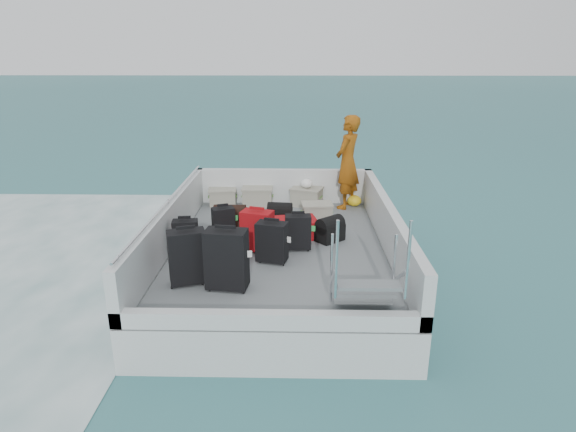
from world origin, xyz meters
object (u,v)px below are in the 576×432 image
(crate_0, at_px, (223,198))
(crate_2, at_px, (307,197))
(suitcase_1, at_px, (186,238))
(suitcase_3, at_px, (227,260))
(crate_3, at_px, (317,213))
(suitcase_5, at_px, (257,231))
(suitcase_8, at_px, (293,228))
(suitcase_6, at_px, (272,242))
(suitcase_7, at_px, (298,233))
(passenger, at_px, (348,162))
(suitcase_2, at_px, (223,223))
(crate_1, at_px, (258,197))
(suitcase_0, at_px, (188,258))

(crate_0, height_order, crate_2, crate_2)
(suitcase_1, distance_m, suitcase_3, 1.35)
(crate_2, bearing_deg, crate_3, -79.70)
(suitcase_3, distance_m, suitcase_5, 1.31)
(suitcase_8, bearing_deg, crate_3, -40.25)
(suitcase_3, bearing_deg, crate_0, 106.46)
(suitcase_5, distance_m, suitcase_6, 0.48)
(suitcase_8, bearing_deg, suitcase_7, 176.49)
(suitcase_6, bearing_deg, suitcase_5, 135.76)
(suitcase_1, height_order, suitcase_3, suitcase_3)
(suitcase_6, relative_size, passenger, 0.33)
(suitcase_1, bearing_deg, suitcase_2, 52.01)
(suitcase_2, bearing_deg, crate_1, 54.75)
(suitcase_2, bearing_deg, crate_3, 6.26)
(crate_1, bearing_deg, crate_0, 178.97)
(suitcase_0, bearing_deg, crate_1, 61.10)
(suitcase_5, bearing_deg, suitcase_3, -85.66)
(crate_1, xyz_separation_m, crate_3, (1.17, -0.95, -0.02))
(suitcase_1, height_order, crate_3, suitcase_1)
(crate_3, bearing_deg, suitcase_1, -141.73)
(suitcase_7, height_order, crate_2, suitcase_7)
(suitcase_1, xyz_separation_m, suitcase_7, (1.71, 0.26, 0.00))
(suitcase_2, distance_m, passenger, 2.88)
(suitcase_5, distance_m, crate_3, 1.74)
(suitcase_1, bearing_deg, suitcase_3, -60.72)
(suitcase_8, distance_m, passenger, 2.12)
(suitcase_5, height_order, crate_3, suitcase_5)
(suitcase_5, height_order, suitcase_7, suitcase_5)
(suitcase_8, height_order, passenger, passenger)
(crate_1, bearing_deg, suitcase_8, -67.08)
(crate_1, bearing_deg, suitcase_2, -103.00)
(suitcase_3, height_order, crate_3, suitcase_3)
(crate_1, height_order, crate_3, crate_1)
(suitcase_1, relative_size, suitcase_8, 0.71)
(suitcase_3, bearing_deg, suitcase_2, 106.84)
(suitcase_7, height_order, crate_3, suitcase_7)
(suitcase_0, relative_size, suitcase_1, 1.34)
(suitcase_7, bearing_deg, crate_1, 106.51)
(suitcase_8, bearing_deg, suitcase_1, 104.64)
(crate_1, bearing_deg, suitcase_1, -108.91)
(suitcase_3, height_order, crate_2, suitcase_3)
(suitcase_5, height_order, crate_1, suitcase_5)
(suitcase_5, relative_size, crate_0, 1.26)
(suitcase_8, bearing_deg, passenger, -44.03)
(suitcase_2, xyz_separation_m, suitcase_3, (0.32, -1.84, 0.14))
(suitcase_8, relative_size, crate_1, 1.36)
(suitcase_6, xyz_separation_m, suitcase_8, (0.30, 1.04, -0.15))
(suitcase_3, relative_size, crate_3, 1.55)
(passenger, bearing_deg, suitcase_0, -5.36)
(suitcase_3, bearing_deg, passenger, 69.12)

